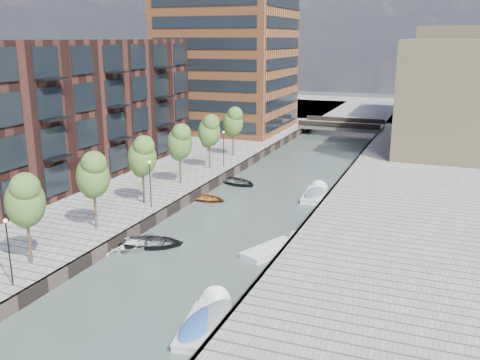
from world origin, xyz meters
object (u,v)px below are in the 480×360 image
Objects in this scene: tree_5 at (209,130)px; motorboat_3 at (203,322)px; sloop_2 at (206,200)px; sloop_4 at (237,184)px; motorboat_1 at (213,316)px; car at (412,139)px; tree_1 at (25,199)px; tree_2 at (93,174)px; tree_6 at (233,121)px; tree_3 at (142,155)px; sloop_3 at (127,249)px; motorboat_2 at (278,249)px; bridge at (342,126)px; motorboat_4 at (315,194)px; sloop_1 at (151,246)px; tree_4 at (180,141)px.

tree_5 is 32.76m from motorboat_3.
sloop_2 is 0.85× the size of sloop_4.
motorboat_1 is 1.33× the size of car.
tree_1 is at bearing -90.00° from tree_5.
tree_2 is 14.10m from sloop_2.
motorboat_1 is (13.28, -28.76, -5.10)m from tree_5.
tree_5 is at bearing -90.00° from tree_6.
car is (20.13, 36.96, -3.62)m from tree_3.
motorboat_3 is 1.34× the size of car.
tree_2 is 1.32× the size of sloop_3.
tree_3 is at bearing 164.03° from motorboat_2.
sloop_3 is (-5.40, -54.68, -1.39)m from bridge.
tree_5 is at bearing 90.00° from tree_2.
motorboat_1 reaches higher than sloop_2.
tree_5 is at bearing 113.80° from motorboat_3.
motorboat_1 is at bearing -89.18° from motorboat_4.
tree_5 is at bearing 90.00° from tree_1.
sloop_4 is 29.20m from motorboat_3.
sloop_1 is 1.26× the size of car.
tree_6 is at bearing 90.00° from tree_2.
tree_3 is 1.48× the size of sloop_2.
tree_5 is at bearing -104.44° from bridge.
sloop_2 is 13.29m from sloop_3.
motorboat_2 is (9.15, 2.68, 0.10)m from sloop_1.
sloop_4 is at bearing -65.18° from tree_6.
tree_6 is at bearing -15.54° from sloop_3.
sloop_3 is (3.10, -14.68, -5.31)m from tree_4.
bridge is 2.18× the size of tree_2.
tree_1 reaches higher than sloop_1.
tree_2 is at bearing 146.59° from motorboat_3.
sloop_3 is (-1.39, -1.10, 0.00)m from sloop_1.
sloop_4 is 28.46m from motorboat_1.
tree_1 is at bearing -101.58° from car.
tree_3 is 1.32× the size of sloop_3.
tree_3 is 1.05× the size of motorboat_4.
tree_4 is (0.00, 21.00, 0.00)m from tree_1.
tree_4 is 1.17× the size of sloop_1.
tree_2 is 48.48m from car.
tree_3 is 20.98m from motorboat_3.
motorboat_3 is (8.57, -9.04, 0.21)m from sloop_1.
motorboat_4 is (-0.36, 25.48, 0.02)m from motorboat_1.
sloop_2 is 6.59m from sloop_4.
tree_4 is 1.32× the size of sloop_3.
tree_3 is at bearing 129.91° from motorboat_3.
tree_3 is 9.57m from sloop_1.
tree_5 is (-8.50, -33.00, 3.92)m from bridge.
tree_2 reaches higher than sloop_2.
motorboat_4 is at bearing -42.72° from sloop_1.
tree_4 is 1.11× the size of motorboat_3.
tree_6 is (0.00, 35.00, 0.00)m from tree_1.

